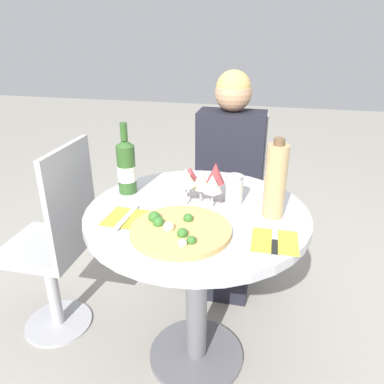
# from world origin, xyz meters

# --- Properties ---
(ground_plane) EXTENTS (12.00, 12.00, 0.00)m
(ground_plane) POSITION_xyz_m (0.00, 0.00, 0.00)
(ground_plane) COLOR gray
(ground_plane) RESTS_ON ground
(dining_table) EXTENTS (0.86, 0.86, 0.76)m
(dining_table) POSITION_xyz_m (0.00, 0.00, 0.60)
(dining_table) COLOR slate
(dining_table) RESTS_ON ground_plane
(chair_behind_diner) EXTENTS (0.37, 0.37, 0.96)m
(chair_behind_diner) POSITION_xyz_m (0.04, 0.76, 0.47)
(chair_behind_diner) COLOR #ADADB2
(chair_behind_diner) RESTS_ON ground_plane
(seated_diner) EXTENTS (0.36, 0.40, 1.21)m
(seated_diner) POSITION_xyz_m (0.04, 0.62, 0.55)
(seated_diner) COLOR black
(seated_diner) RESTS_ON ground_plane
(chair_empty_side) EXTENTS (0.37, 0.37, 0.96)m
(chair_empty_side) POSITION_xyz_m (-0.67, 0.05, 0.47)
(chair_empty_side) COLOR #ADADB2
(chair_empty_side) RESTS_ON ground_plane
(pizza_large) EXTENTS (0.35, 0.35, 0.05)m
(pizza_large) POSITION_xyz_m (-0.02, -0.18, 0.77)
(pizza_large) COLOR tan
(pizza_large) RESTS_ON dining_table
(wine_bottle) EXTENTS (0.08, 0.08, 0.30)m
(wine_bottle) POSITION_xyz_m (-0.32, 0.10, 0.88)
(wine_bottle) COLOR #2D5623
(wine_bottle) RESTS_ON dining_table
(tall_carafe) EXTENTS (0.08, 0.08, 0.30)m
(tall_carafe) POSITION_xyz_m (0.28, 0.02, 0.90)
(tall_carafe) COLOR tan
(tall_carafe) RESTS_ON dining_table
(sugar_shaker) EXTENTS (0.07, 0.07, 0.12)m
(sugar_shaker) POSITION_xyz_m (0.13, 0.10, 0.82)
(sugar_shaker) COLOR silver
(sugar_shaker) RESTS_ON dining_table
(wine_glass_back_right) EXTENTS (0.07, 0.07, 0.16)m
(wine_glass_back_right) POSITION_xyz_m (0.05, 0.10, 0.88)
(wine_glass_back_right) COLOR silver
(wine_glass_back_right) RESTS_ON dining_table
(wine_glass_back_left) EXTENTS (0.07, 0.07, 0.13)m
(wine_glass_back_left) POSITION_xyz_m (-0.05, 0.10, 0.86)
(wine_glass_back_left) COLOR silver
(wine_glass_back_left) RESTS_ON dining_table
(wine_glass_front_left) EXTENTS (0.08, 0.08, 0.15)m
(wine_glass_front_left) POSITION_xyz_m (-0.05, 0.03, 0.88)
(wine_glass_front_left) COLOR silver
(wine_glass_front_left) RESTS_ON dining_table
(wine_glass_front_right) EXTENTS (0.07, 0.07, 0.14)m
(wine_glass_front_right) POSITION_xyz_m (0.05, 0.03, 0.86)
(wine_glass_front_right) COLOR silver
(wine_glass_front_right) RESTS_ON dining_table
(wine_glass_center) EXTENTS (0.07, 0.07, 0.14)m
(wine_glass_center) POSITION_xyz_m (0.00, 0.07, 0.86)
(wine_glass_center) COLOR silver
(wine_glass_center) RESTS_ON dining_table
(place_setting_left) EXTENTS (0.16, 0.19, 0.01)m
(place_setting_left) POSITION_xyz_m (-0.24, -0.13, 0.77)
(place_setting_left) COLOR yellow
(place_setting_left) RESTS_ON dining_table
(place_setting_right) EXTENTS (0.15, 0.19, 0.01)m
(place_setting_right) POSITION_xyz_m (0.30, -0.17, 0.77)
(place_setting_right) COLOR yellow
(place_setting_right) RESTS_ON dining_table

